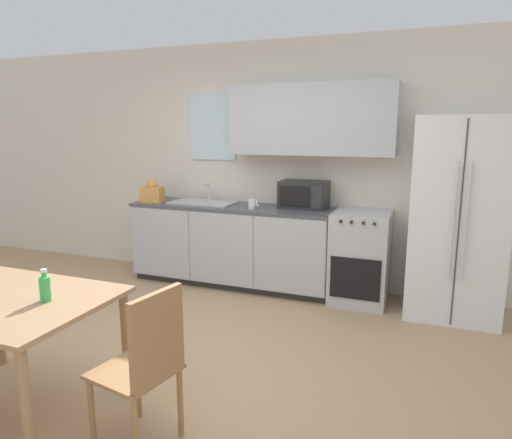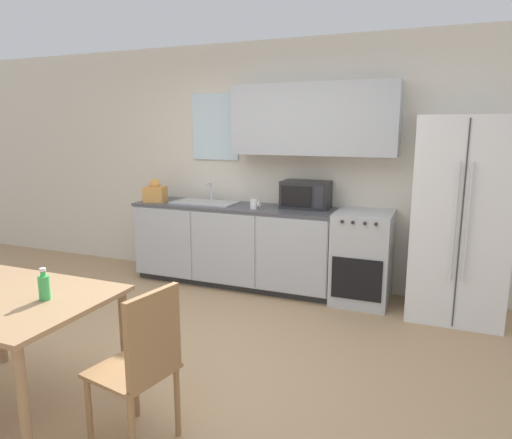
# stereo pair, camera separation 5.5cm
# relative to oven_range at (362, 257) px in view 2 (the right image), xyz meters

# --- Properties ---
(ground_plane) EXTENTS (12.00, 12.00, 0.00)m
(ground_plane) POSITION_rel_oven_range_xyz_m (-1.00, -1.84, -0.47)
(ground_plane) COLOR tan
(wall_back) EXTENTS (12.00, 0.38, 2.70)m
(wall_back) POSITION_rel_oven_range_xyz_m (-0.94, 0.31, 0.97)
(wall_back) COLOR beige
(wall_back) RESTS_ON ground_plane
(kitchen_counter) EXTENTS (2.32, 0.63, 0.91)m
(kitchen_counter) POSITION_rel_oven_range_xyz_m (-1.44, 0.00, -0.01)
(kitchen_counter) COLOR #333333
(kitchen_counter) RESTS_ON ground_plane
(oven_range) EXTENTS (0.56, 0.64, 0.93)m
(oven_range) POSITION_rel_oven_range_xyz_m (0.00, 0.00, 0.00)
(oven_range) COLOR #B7BABC
(oven_range) RESTS_ON ground_plane
(refrigerator) EXTENTS (0.83, 0.74, 1.87)m
(refrigerator) POSITION_rel_oven_range_xyz_m (0.87, -0.04, 0.47)
(refrigerator) COLOR white
(refrigerator) RESTS_ON ground_plane
(kitchen_sink) EXTENTS (0.73, 0.40, 0.22)m
(kitchen_sink) POSITION_rel_oven_range_xyz_m (-1.81, 0.01, 0.46)
(kitchen_sink) COLOR #B7BABC
(kitchen_sink) RESTS_ON kitchen_counter
(microwave) EXTENTS (0.51, 0.32, 0.29)m
(microwave) POSITION_rel_oven_range_xyz_m (-0.65, 0.12, 0.59)
(microwave) COLOR #282828
(microwave) RESTS_ON kitchen_counter
(coffee_mug) EXTENTS (0.11, 0.08, 0.10)m
(coffee_mug) POSITION_rel_oven_range_xyz_m (-1.14, -0.13, 0.50)
(coffee_mug) COLOR white
(coffee_mug) RESTS_ON kitchen_counter
(grocery_bag_0) EXTENTS (0.27, 0.25, 0.27)m
(grocery_bag_0) POSITION_rel_oven_range_xyz_m (-2.40, -0.11, 0.56)
(grocery_bag_0) COLOR #DB994C
(grocery_bag_0) RESTS_ON kitchen_counter
(dining_table) EXTENTS (1.27, 0.91, 0.75)m
(dining_table) POSITION_rel_oven_range_xyz_m (-1.74, -2.70, 0.20)
(dining_table) COLOR #997551
(dining_table) RESTS_ON ground_plane
(dining_chair_side) EXTENTS (0.47, 0.47, 0.93)m
(dining_chair_side) POSITION_rel_oven_range_xyz_m (-0.73, -2.70, 0.07)
(dining_chair_side) COLOR #997047
(dining_chair_side) RESTS_ON ground_plane
(drink_bottle) EXTENTS (0.07, 0.07, 0.19)m
(drink_bottle) POSITION_rel_oven_range_xyz_m (-1.45, -2.66, 0.37)
(drink_bottle) COLOR #3FB259
(drink_bottle) RESTS_ON dining_table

